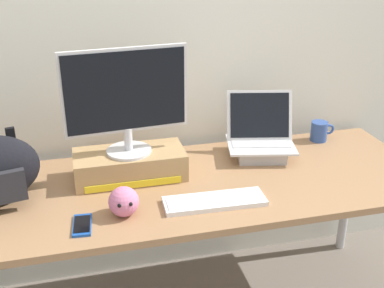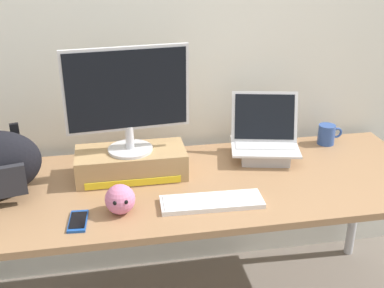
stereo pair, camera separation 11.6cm
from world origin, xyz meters
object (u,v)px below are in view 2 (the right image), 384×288
at_px(coffee_mug, 327,134).
at_px(cell_phone, 78,221).
at_px(plush_toy, 120,199).
at_px(desktop_monitor, 127,97).
at_px(toner_box_yellow, 131,163).
at_px(external_keyboard, 212,202).
at_px(open_laptop, 264,146).

xyz_separation_m(coffee_mug, cell_phone, (-1.22, -0.51, -0.04)).
bearing_deg(plush_toy, desktop_monitor, 78.26).
xyz_separation_m(toner_box_yellow, desktop_monitor, (0.00, -0.00, 0.30)).
xyz_separation_m(external_keyboard, cell_phone, (-0.52, -0.04, -0.01)).
bearing_deg(plush_toy, coffee_mug, 23.91).
bearing_deg(external_keyboard, plush_toy, -178.46).
bearing_deg(cell_phone, coffee_mug, 27.31).
height_order(open_laptop, plush_toy, open_laptop).
height_order(desktop_monitor, coffee_mug, desktop_monitor).
bearing_deg(plush_toy, open_laptop, 28.18).
bearing_deg(cell_phone, plush_toy, 19.08).
bearing_deg(toner_box_yellow, coffee_mug, 9.48).
relative_size(open_laptop, external_keyboard, 0.87).
distance_m(desktop_monitor, cell_phone, 0.54).
xyz_separation_m(coffee_mug, plush_toy, (-1.06, -0.47, 0.01)).
distance_m(external_keyboard, cell_phone, 0.52).
relative_size(external_keyboard, coffee_mug, 3.25).
bearing_deg(cell_phone, toner_box_yellow, 61.66).
xyz_separation_m(open_laptop, coffee_mug, (0.36, 0.10, -0.01)).
height_order(desktop_monitor, cell_phone, desktop_monitor).
relative_size(coffee_mug, cell_phone, 0.86).
relative_size(toner_box_yellow, cell_phone, 3.24).
xyz_separation_m(desktop_monitor, open_laptop, (0.63, 0.07, -0.30)).
distance_m(external_keyboard, plush_toy, 0.36).
bearing_deg(open_laptop, plush_toy, -139.30).
bearing_deg(external_keyboard, desktop_monitor, 136.17).
bearing_deg(plush_toy, cell_phone, -165.50).
relative_size(desktop_monitor, external_keyboard, 1.27).
xyz_separation_m(open_laptop, cell_phone, (-0.85, -0.41, -0.05)).
bearing_deg(plush_toy, toner_box_yellow, 78.33).
distance_m(toner_box_yellow, desktop_monitor, 0.30).
bearing_deg(coffee_mug, cell_phone, -157.27).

